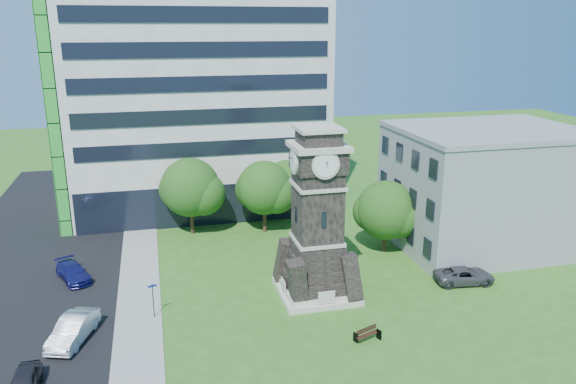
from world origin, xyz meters
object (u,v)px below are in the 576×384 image
object	(u,v)px
car_street_south	(24,384)
park_bench	(367,334)
clock_tower	(317,225)
car_street_mid	(73,329)
car_east_lot	(464,275)
street_sign	(153,297)
car_street_north	(73,272)

from	to	relation	value
car_street_south	park_bench	world-z (taller)	car_street_south
clock_tower	car_street_mid	bearing A→B (deg)	-171.24
car_street_mid	clock_tower	bearing A→B (deg)	27.41
clock_tower	car_east_lot	world-z (taller)	clock_tower
car_east_lot	street_sign	bearing A→B (deg)	96.72
car_street_south	park_bench	bearing A→B (deg)	2.70
car_street_south	car_street_north	xyz separation A→B (m)	(0.86, 14.05, -0.01)
park_bench	clock_tower	bearing A→B (deg)	78.84
car_street_north	park_bench	bearing A→B (deg)	-59.42
car_east_lot	car_street_south	bearing A→B (deg)	109.55
park_bench	street_sign	xyz separation A→B (m)	(-12.72, 6.01, 1.09)
car_street_north	car_street_south	bearing A→B (deg)	-117.19
car_street_north	park_bench	xyz separation A→B (m)	(18.63, -13.40, -0.17)
car_street_mid	car_east_lot	distance (m)	27.70
car_street_north	clock_tower	bearing A→B (deg)	-44.52
car_street_south	park_bench	xyz separation A→B (m)	(19.49, 0.65, -0.18)
car_street_north	car_east_lot	world-z (taller)	car_east_lot
clock_tower	car_street_south	xyz separation A→B (m)	(-18.23, -7.44, -4.66)
park_bench	street_sign	size ratio (longest dim) A/B	0.66
park_bench	car_street_north	bearing A→B (deg)	122.67
car_street_mid	street_sign	world-z (taller)	street_sign
car_street_mid	car_street_south	bearing A→B (deg)	-92.53
clock_tower	park_bench	size ratio (longest dim) A/B	7.53
clock_tower	car_street_mid	size ratio (longest dim) A/B	2.64
clock_tower	street_sign	bearing A→B (deg)	-176.09
clock_tower	car_street_mid	world-z (taller)	clock_tower
car_street_south	car_east_lot	size ratio (longest dim) A/B	0.82
car_east_lot	clock_tower	bearing A→B (deg)	92.22
clock_tower	park_bench	world-z (taller)	clock_tower
car_street_mid	park_bench	distance (m)	18.09
car_street_south	car_street_north	bearing A→B (deg)	87.31
car_street_mid	park_bench	bearing A→B (deg)	4.98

